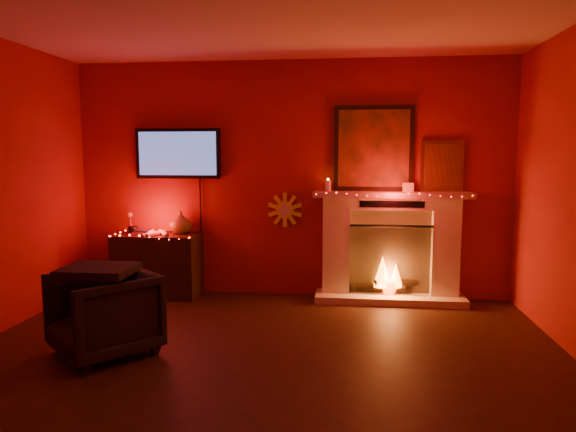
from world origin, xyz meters
name	(u,v)px	position (x,y,z in m)	size (l,w,h in m)	color
room	(248,197)	(0.00, 0.00, 1.35)	(5.00, 5.00, 5.00)	black
fireplace	(389,237)	(1.14, 2.39, 0.72)	(1.72, 0.40, 2.18)	beige
tv	(178,154)	(-1.30, 2.45, 1.65)	(1.00, 0.07, 1.24)	black
sunburst_clock	(285,210)	(-0.05, 2.48, 1.00)	(0.40, 0.03, 0.40)	yellow
console_table	(159,262)	(-1.50, 2.26, 0.40)	(0.95, 0.57, 0.99)	black
armchair	(104,313)	(-1.31, 0.50, 0.34)	(0.73, 0.75, 0.69)	black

